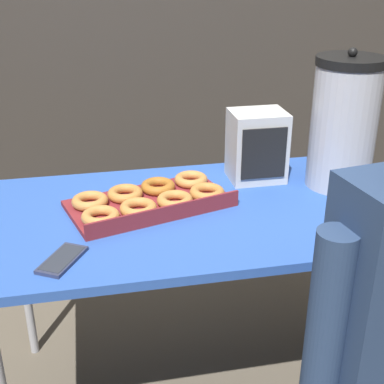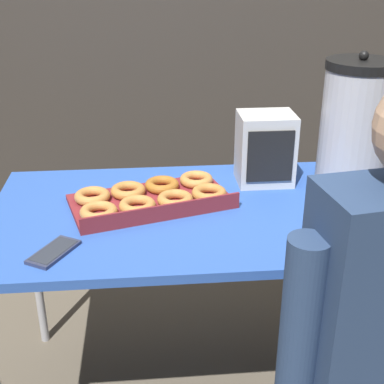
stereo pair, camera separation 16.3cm
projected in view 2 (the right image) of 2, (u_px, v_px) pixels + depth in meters
The scene contains 5 objects.
folding_table at pixel (209, 223), 1.69m from camera, with size 1.36×0.72×0.73m.
donut_box at pixel (151, 198), 1.69m from camera, with size 0.55×0.39×0.05m.
coffee_urn at pixel (354, 129), 1.70m from camera, with size 0.22×0.25×0.46m.
cell_phone at pixel (54, 252), 1.42m from camera, with size 0.14×0.17×0.01m.
space_heater at pixel (265, 149), 1.81m from camera, with size 0.19×0.16×0.24m.
Camera 2 is at (-0.19, -1.48, 1.48)m, focal length 50.00 mm.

